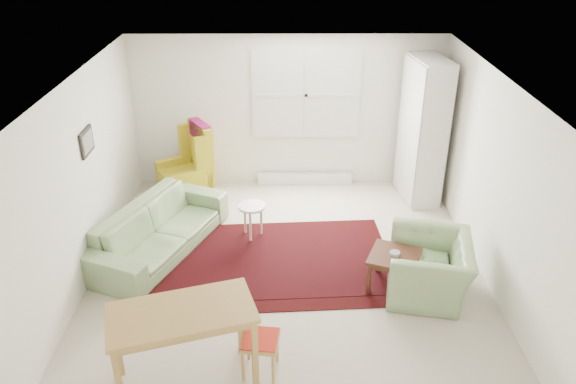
{
  "coord_description": "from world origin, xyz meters",
  "views": [
    {
      "loc": [
        -0.03,
        -5.93,
        4.25
      ],
      "look_at": [
        0.0,
        0.3,
        1.05
      ],
      "focal_mm": 35.0,
      "sensor_mm": 36.0,
      "label": 1
    }
  ],
  "objects_px": {
    "armchair": "(430,262)",
    "wingback_chair": "(183,163)",
    "desk": "(185,347)",
    "desk_chair": "(260,339)",
    "stool": "(252,221)",
    "coffee_table": "(393,271)",
    "sofa": "(158,221)",
    "cabinet": "(423,131)"
  },
  "relations": [
    {
      "from": "armchair",
      "to": "wingback_chair",
      "type": "height_order",
      "value": "wingback_chair"
    },
    {
      "from": "armchair",
      "to": "desk",
      "type": "xyz_separation_m",
      "value": [
        -2.71,
        -1.44,
        0.01
      ]
    },
    {
      "from": "desk",
      "to": "desk_chair",
      "type": "bearing_deg",
      "value": 9.34
    },
    {
      "from": "desk",
      "to": "stool",
      "type": "bearing_deg",
      "value": 79.45
    },
    {
      "from": "coffee_table",
      "to": "armchair",
      "type": "bearing_deg",
      "value": -13.24
    },
    {
      "from": "sofa",
      "to": "cabinet",
      "type": "distance_m",
      "value": 4.21
    },
    {
      "from": "sofa",
      "to": "cabinet",
      "type": "xyz_separation_m",
      "value": [
        3.84,
        1.58,
        0.67
      ]
    },
    {
      "from": "cabinet",
      "to": "desk",
      "type": "xyz_separation_m",
      "value": [
        -3.11,
        -3.96,
        -0.7
      ]
    },
    {
      "from": "wingback_chair",
      "to": "cabinet",
      "type": "height_order",
      "value": "cabinet"
    },
    {
      "from": "armchair",
      "to": "coffee_table",
      "type": "xyz_separation_m",
      "value": [
        -0.41,
        0.1,
        -0.19
      ]
    },
    {
      "from": "stool",
      "to": "desk_chair",
      "type": "distance_m",
      "value": 2.62
    },
    {
      "from": "wingback_chair",
      "to": "stool",
      "type": "relative_size",
      "value": 2.42
    },
    {
      "from": "wingback_chair",
      "to": "coffee_table",
      "type": "height_order",
      "value": "wingback_chair"
    },
    {
      "from": "wingback_chair",
      "to": "stool",
      "type": "xyz_separation_m",
      "value": [
        1.14,
        -1.17,
        -0.37
      ]
    },
    {
      "from": "cabinet",
      "to": "desk_chair",
      "type": "relative_size",
      "value": 2.68
    },
    {
      "from": "stool",
      "to": "desk",
      "type": "bearing_deg",
      "value": -100.55
    },
    {
      "from": "cabinet",
      "to": "desk_chair",
      "type": "height_order",
      "value": "cabinet"
    },
    {
      "from": "wingback_chair",
      "to": "stool",
      "type": "height_order",
      "value": "wingback_chair"
    },
    {
      "from": "armchair",
      "to": "wingback_chair",
      "type": "bearing_deg",
      "value": -115.18
    },
    {
      "from": "coffee_table",
      "to": "cabinet",
      "type": "xyz_separation_m",
      "value": [
        0.81,
        2.43,
        0.9
      ]
    },
    {
      "from": "cabinet",
      "to": "desk",
      "type": "height_order",
      "value": "cabinet"
    },
    {
      "from": "stool",
      "to": "sofa",
      "type": "bearing_deg",
      "value": -164.4
    },
    {
      "from": "sofa",
      "to": "coffee_table",
      "type": "distance_m",
      "value": 3.16
    },
    {
      "from": "wingback_chair",
      "to": "desk_chair",
      "type": "distance_m",
      "value": 4.02
    },
    {
      "from": "armchair",
      "to": "cabinet",
      "type": "distance_m",
      "value": 2.65
    },
    {
      "from": "coffee_table",
      "to": "stool",
      "type": "xyz_separation_m",
      "value": [
        -1.8,
        1.19,
        0.02
      ]
    },
    {
      "from": "armchair",
      "to": "desk_chair",
      "type": "distance_m",
      "value": 2.39
    },
    {
      "from": "coffee_table",
      "to": "desk",
      "type": "relative_size",
      "value": 0.42
    },
    {
      "from": "desk_chair",
      "to": "sofa",
      "type": "bearing_deg",
      "value": 39.45
    },
    {
      "from": "wingback_chair",
      "to": "desk_chair",
      "type": "bearing_deg",
      "value": -11.48
    },
    {
      "from": "desk_chair",
      "to": "desk",
      "type": "bearing_deg",
      "value": 106.12
    },
    {
      "from": "stool",
      "to": "cabinet",
      "type": "height_order",
      "value": "cabinet"
    },
    {
      "from": "stool",
      "to": "armchair",
      "type": "bearing_deg",
      "value": -30.33
    },
    {
      "from": "armchair",
      "to": "wingback_chair",
      "type": "distance_m",
      "value": 4.16
    },
    {
      "from": "desk",
      "to": "desk_chair",
      "type": "height_order",
      "value": "desk"
    },
    {
      "from": "stool",
      "to": "desk_chair",
      "type": "bearing_deg",
      "value": -85.29
    },
    {
      "from": "wingback_chair",
      "to": "coffee_table",
      "type": "xyz_separation_m",
      "value": [
        2.93,
        -2.37,
        -0.39
      ]
    },
    {
      "from": "armchair",
      "to": "cabinet",
      "type": "bearing_deg",
      "value": -177.75
    },
    {
      "from": "coffee_table",
      "to": "stool",
      "type": "bearing_deg",
      "value": 146.39
    },
    {
      "from": "coffee_table",
      "to": "desk_chair",
      "type": "distance_m",
      "value": 2.13
    },
    {
      "from": "armchair",
      "to": "cabinet",
      "type": "relative_size",
      "value": 0.48
    },
    {
      "from": "stool",
      "to": "wingback_chair",
      "type": "bearing_deg",
      "value": 134.05
    }
  ]
}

